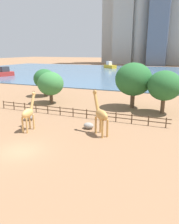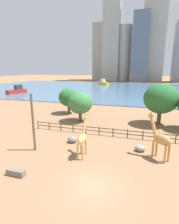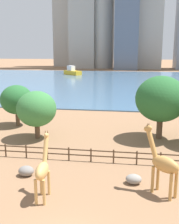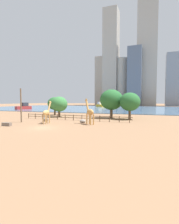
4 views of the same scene
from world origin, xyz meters
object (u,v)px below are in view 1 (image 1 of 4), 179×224
(giraffe_companion, at_px, (101,115))
(boat_ferry, at_px, (110,66))
(boulder_by_pole, at_px, (89,126))
(tree_left_small, at_px, (44,79))
(boulder_near_fence, at_px, (29,117))
(tree_left_large, at_px, (51,84))
(giraffe_tall, at_px, (28,113))
(tree_right_tall, at_px, (134,79))
(tree_center_broad, at_px, (164,86))
(boat_sailboat, at_px, (3,73))

(giraffe_companion, xyz_separation_m, boat_ferry, (-26.58, 92.08, -0.96))
(boulder_by_pole, bearing_deg, tree_left_small, 136.68)
(giraffe_companion, distance_m, boulder_near_fence, 11.14)
(boulder_near_fence, distance_m, tree_left_small, 16.72)
(tree_left_large, bearing_deg, tree_left_small, 132.07)
(tree_left_small, xyz_separation_m, boat_ferry, (-8.74, 75.82, -2.20))
(boulder_near_fence, bearing_deg, boat_ferry, 99.82)
(giraffe_tall, distance_m, boulder_near_fence, 4.49)
(boulder_by_pole, xyz_separation_m, tree_right_tall, (2.95, 12.00, 4.35))
(tree_left_large, distance_m, tree_right_tall, 14.42)
(boat_ferry, bearing_deg, boulder_near_fence, -40.44)
(giraffe_tall, height_order, tree_right_tall, tree_right_tall)
(giraffe_companion, bearing_deg, tree_center_broad, -74.70)
(giraffe_tall, xyz_separation_m, tree_left_large, (-4.94, 13.06, 1.39))
(giraffe_companion, relative_size, boat_sailboat, 0.61)
(tree_center_broad, xyz_separation_m, boat_sailboat, (-57.32, 28.91, -2.85))
(tree_left_large, bearing_deg, boat_ferry, 99.34)
(boat_ferry, height_order, boat_sailboat, boat_ferry)
(boat_sailboat, bearing_deg, giraffe_companion, 72.88)
(giraffe_tall, distance_m, boat_ferry, 95.70)
(boulder_by_pole, bearing_deg, boat_ferry, 105.15)
(tree_center_broad, bearing_deg, tree_left_small, 169.14)
(boulder_near_fence, distance_m, boat_ferry, 92.04)
(boulder_near_fence, height_order, tree_right_tall, tree_right_tall)
(tree_left_large, relative_size, tree_right_tall, 0.76)
(boat_ferry, bearing_deg, boat_sailboat, -76.08)
(giraffe_tall, relative_size, tree_right_tall, 0.62)
(giraffe_tall, xyz_separation_m, tree_center_broad, (14.16, 13.58, 2.06))
(giraffe_companion, xyz_separation_m, tree_center_broad, (5.83, 11.71, 1.85))
(giraffe_tall, bearing_deg, tree_right_tall, -34.83)
(giraffe_tall, relative_size, tree_left_large, 0.81)
(giraffe_tall, distance_m, tree_left_small, 20.52)
(boulder_by_pole, height_order, tree_left_large, tree_left_large)
(giraffe_tall, bearing_deg, giraffe_companion, -80.78)
(giraffe_companion, xyz_separation_m, tree_left_small, (-17.84, 16.25, 1.24))
(tree_left_small, bearing_deg, giraffe_tall, -62.30)
(boat_sailboat, bearing_deg, boat_ferry, 175.32)
(giraffe_tall, relative_size, boulder_near_fence, 3.50)
(giraffe_companion, distance_m, boat_ferry, 95.84)
(tree_center_broad, height_order, tree_left_small, tree_center_broad)
(giraffe_tall, bearing_deg, boulder_near_fence, 34.66)
(boulder_near_fence, relative_size, boat_sailboat, 0.16)
(tree_left_large, distance_m, tree_center_broad, 19.12)
(tree_left_large, distance_m, boat_sailboat, 48.28)
(boulder_by_pole, xyz_separation_m, tree_left_large, (-11.27, 9.87, 3.17))
(tree_right_tall, xyz_separation_m, boat_ferry, (-27.52, 78.76, -3.32))
(boulder_by_pole, bearing_deg, boat_sailboat, 141.54)
(giraffe_companion, bearing_deg, tree_right_tall, -52.29)
(boulder_by_pole, distance_m, tree_left_small, 22.01)
(tree_left_large, xyz_separation_m, boat_ferry, (-13.31, 80.89, -2.14))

